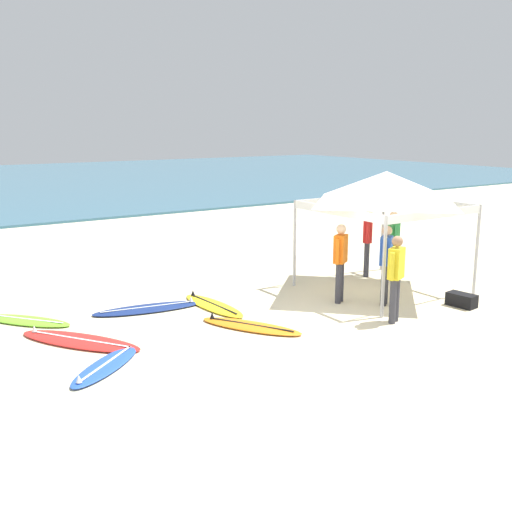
# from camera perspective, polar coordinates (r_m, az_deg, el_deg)

# --- Properties ---
(ground_plane) EXTENTS (80.00, 80.00, 0.00)m
(ground_plane) POSITION_cam_1_polar(r_m,az_deg,el_deg) (12.01, 5.62, -5.92)
(ground_plane) COLOR beige
(canopy_tent) EXTENTS (3.01, 3.01, 2.75)m
(canopy_tent) POSITION_cam_1_polar(r_m,az_deg,el_deg) (13.80, 12.26, 6.39)
(canopy_tent) COLOR #B7B7BC
(canopy_tent) RESTS_ON ground
(surfboard_orange) EXTENTS (1.52, 2.08, 0.19)m
(surfboard_orange) POSITION_cam_1_polar(r_m,az_deg,el_deg) (11.40, -0.53, -6.68)
(surfboard_orange) COLOR orange
(surfboard_orange) RESTS_ON ground
(surfboard_lime) EXTENTS (1.64, 1.87, 0.19)m
(surfboard_lime) POSITION_cam_1_polar(r_m,az_deg,el_deg) (12.55, -21.07, -5.74)
(surfboard_lime) COLOR #7AD12D
(surfboard_lime) RESTS_ON ground
(surfboard_red) EXTENTS (1.94, 2.42, 0.19)m
(surfboard_red) POSITION_cam_1_polar(r_m,az_deg,el_deg) (11.11, -16.45, -7.74)
(surfboard_red) COLOR red
(surfboard_red) RESTS_ON ground
(surfboard_navy) EXTENTS (2.36, 1.01, 0.19)m
(surfboard_navy) POSITION_cam_1_polar(r_m,az_deg,el_deg) (12.67, -10.21, -4.92)
(surfboard_navy) COLOR navy
(surfboard_navy) RESTS_ON ground
(surfboard_blue) EXTENTS (1.73, 1.53, 0.19)m
(surfboard_blue) POSITION_cam_1_polar(r_m,az_deg,el_deg) (9.91, -14.10, -10.09)
(surfboard_blue) COLOR blue
(surfboard_blue) RESTS_ON ground
(surfboard_yellow) EXTENTS (0.67, 2.05, 0.19)m
(surfboard_yellow) POSITION_cam_1_polar(r_m,az_deg,el_deg) (12.70, -4.10, -4.71)
(surfboard_yellow) COLOR yellow
(surfboard_yellow) RESTS_ON ground
(person_green) EXTENTS (0.35, 0.50, 1.71)m
(person_green) POSITION_cam_1_polar(r_m,az_deg,el_deg) (15.01, 12.88, 1.43)
(person_green) COLOR #2D2D33
(person_green) RESTS_ON ground
(person_orange) EXTENTS (0.48, 0.38, 1.71)m
(person_orange) POSITION_cam_1_polar(r_m,az_deg,el_deg) (12.90, 8.03, -0.15)
(person_orange) COLOR #383842
(person_orange) RESTS_ON ground
(person_blue) EXTENTS (0.46, 0.39, 1.71)m
(person_blue) POSITION_cam_1_polar(r_m,az_deg,el_deg) (12.89, 12.25, -0.32)
(person_blue) COLOR #2D2D33
(person_blue) RESTS_ON ground
(person_yellow) EXTENTS (0.51, 0.35, 1.71)m
(person_yellow) POSITION_cam_1_polar(r_m,az_deg,el_deg) (11.77, 13.17, -1.58)
(person_yellow) COLOR #383842
(person_yellow) RESTS_ON ground
(person_red) EXTENTS (0.41, 0.43, 1.71)m
(person_red) POSITION_cam_1_polar(r_m,az_deg,el_deg) (15.28, 10.55, 1.72)
(person_red) COLOR #383842
(person_red) RESTS_ON ground
(gear_bag_near_tent) EXTENTS (0.39, 0.63, 0.28)m
(gear_bag_near_tent) POSITION_cam_1_polar(r_m,az_deg,el_deg) (13.41, 18.98, -3.98)
(gear_bag_near_tent) COLOR black
(gear_bag_near_tent) RESTS_ON ground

